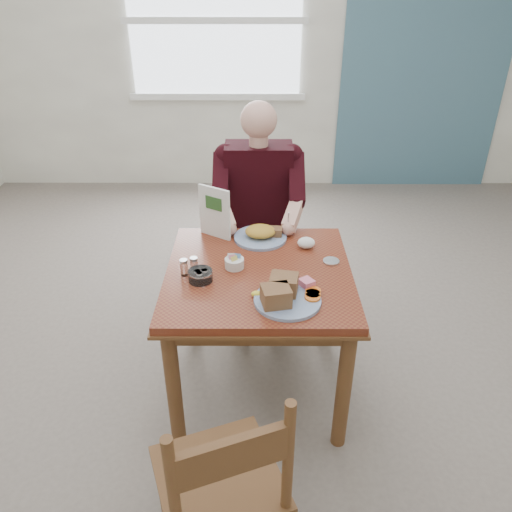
{
  "coord_description": "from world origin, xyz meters",
  "views": [
    {
      "loc": [
        -0.01,
        -2.06,
        2.03
      ],
      "look_at": [
        -0.01,
        0.0,
        0.83
      ],
      "focal_mm": 35.0,
      "sensor_mm": 36.0,
      "label": 1
    }
  ],
  "objects_px": {
    "chair_near": "(222,487)",
    "near_plate": "(285,294)",
    "chair_far": "(258,241)",
    "table": "(259,290)",
    "diner": "(259,200)",
    "far_plate": "(261,234)"
  },
  "relations": [
    {
      "from": "chair_near",
      "to": "near_plate",
      "type": "xyz_separation_m",
      "value": [
        0.24,
        0.72,
        0.31
      ]
    },
    {
      "from": "chair_far",
      "to": "chair_near",
      "type": "distance_m",
      "value": 1.78
    },
    {
      "from": "table",
      "to": "diner",
      "type": "relative_size",
      "value": 0.66
    },
    {
      "from": "chair_near",
      "to": "near_plate",
      "type": "height_order",
      "value": "chair_near"
    },
    {
      "from": "table",
      "to": "far_plate",
      "type": "relative_size",
      "value": 3.01
    },
    {
      "from": "near_plate",
      "to": "far_plate",
      "type": "bearing_deg",
      "value": 99.62
    },
    {
      "from": "table",
      "to": "near_plate",
      "type": "relative_size",
      "value": 2.85
    },
    {
      "from": "table",
      "to": "chair_near",
      "type": "bearing_deg",
      "value": -97.37
    },
    {
      "from": "far_plate",
      "to": "chair_far",
      "type": "bearing_deg",
      "value": 91.83
    },
    {
      "from": "chair_far",
      "to": "far_plate",
      "type": "relative_size",
      "value": 3.11
    },
    {
      "from": "diner",
      "to": "near_plate",
      "type": "relative_size",
      "value": 4.28
    },
    {
      "from": "table",
      "to": "chair_near",
      "type": "xyz_separation_m",
      "value": [
        -0.13,
        -0.98,
        -0.16
      ]
    },
    {
      "from": "chair_far",
      "to": "near_plate",
      "type": "distance_m",
      "value": 1.1
    },
    {
      "from": "table",
      "to": "chair_far",
      "type": "relative_size",
      "value": 0.97
    },
    {
      "from": "near_plate",
      "to": "far_plate",
      "type": "relative_size",
      "value": 1.06
    },
    {
      "from": "table",
      "to": "near_plate",
      "type": "bearing_deg",
      "value": -65.88
    },
    {
      "from": "chair_near",
      "to": "far_plate",
      "type": "xyz_separation_m",
      "value": [
        0.14,
        1.3,
        0.3
      ]
    },
    {
      "from": "table",
      "to": "diner",
      "type": "bearing_deg",
      "value": 90.0
    },
    {
      "from": "chair_far",
      "to": "far_plate",
      "type": "distance_m",
      "value": 0.56
    },
    {
      "from": "chair_far",
      "to": "far_plate",
      "type": "bearing_deg",
      "value": -88.17
    },
    {
      "from": "chair_far",
      "to": "diner",
      "type": "height_order",
      "value": "diner"
    },
    {
      "from": "chair_far",
      "to": "near_plate",
      "type": "bearing_deg",
      "value": -83.84
    }
  ]
}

